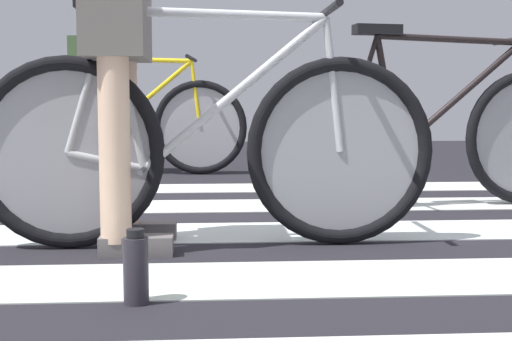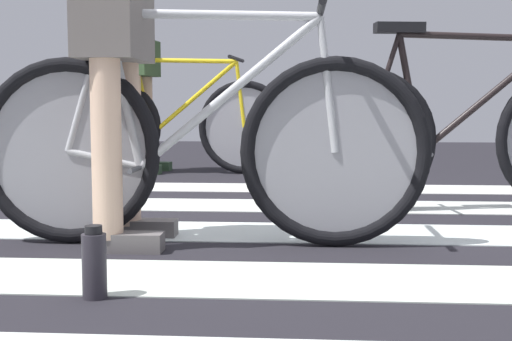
{
  "view_description": "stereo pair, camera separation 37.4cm",
  "coord_description": "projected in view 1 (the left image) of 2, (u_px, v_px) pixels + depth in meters",
  "views": [
    {
      "loc": [
        -0.15,
        -2.71,
        0.56
      ],
      "look_at": [
        0.03,
        0.04,
        0.29
      ],
      "focal_mm": 48.03,
      "sensor_mm": 36.0,
      "label": 1
    },
    {
      "loc": [
        0.23,
        -2.71,
        0.56
      ],
      "look_at": [
        0.03,
        0.04,
        0.29
      ],
      "focal_mm": 48.03,
      "sensor_mm": 36.0,
      "label": 2
    }
  ],
  "objects": [
    {
      "name": "crosswalk_markings",
      "position": [
        265.0,
        252.0,
        2.49
      ],
      "size": [
        5.44,
        4.24,
        0.0
      ],
      "color": "silver",
      "rests_on": "ground"
    },
    {
      "name": "cyclist_1_of_3",
      "position": [
        120.0,
        78.0,
        2.51
      ],
      "size": [
        0.31,
        0.41,
        0.98
      ],
      "rotation": [
        0.0,
        0.0,
        0.01
      ],
      "color": "beige",
      "rests_on": "ground"
    },
    {
      "name": "ground",
      "position": [
        248.0,
        241.0,
        2.75
      ],
      "size": [
        18.0,
        14.0,
        0.02
      ],
      "color": "black"
    },
    {
      "name": "water_bottle",
      "position": [
        136.0,
        269.0,
        1.84
      ],
      "size": [
        0.07,
        0.07,
        0.2
      ],
      "color": "#2D2A32",
      "rests_on": "ground"
    },
    {
      "name": "bicycle_1_of_3",
      "position": [
        205.0,
        145.0,
        2.56
      ],
      "size": [
        1.74,
        0.52,
        0.93
      ],
      "rotation": [
        0.0,
        0.0,
        0.01
      ],
      "color": "black",
      "rests_on": "ground"
    },
    {
      "name": "bicycle_3_of_3",
      "position": [
        133.0,
        124.0,
        5.21
      ],
      "size": [
        1.73,
        0.52,
        0.93
      ],
      "rotation": [
        0.0,
        0.0,
        -0.09
      ],
      "color": "black",
      "rests_on": "ground"
    },
    {
      "name": "cyclist_3_of_3",
      "position": [
        91.0,
        87.0,
        5.19
      ],
      "size": [
        0.35,
        0.43,
        1.03
      ],
      "rotation": [
        0.0,
        0.0,
        -0.09
      ],
      "color": "beige",
      "rests_on": "ground"
    },
    {
      "name": "bicycle_2_of_3",
      "position": [
        438.0,
        133.0,
        3.54
      ],
      "size": [
        1.73,
        0.52,
        0.93
      ],
      "rotation": [
        0.0,
        0.0,
        0.14
      ],
      "color": "black",
      "rests_on": "ground"
    }
  ]
}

